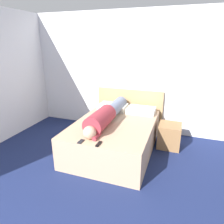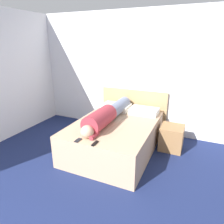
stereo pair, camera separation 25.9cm
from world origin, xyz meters
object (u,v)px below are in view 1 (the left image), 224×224
Objects in this scene: person_lying at (106,115)px; cell_phone at (81,141)px; pillow_second at (141,110)px; tv_remote at (99,144)px; pillow_near_headboard at (113,107)px; nightstand at (169,136)px; bed at (115,136)px.

cell_phone is at bearing -95.53° from person_lying.
cell_phone is at bearing -110.07° from pillow_second.
pillow_second is at bearing 79.40° from tv_remote.
person_lying reaches higher than pillow_second.
pillow_second is 1.59m from tv_remote.
pillow_near_headboard is 3.98× the size of tv_remote.
tv_remote reaches higher than nightstand.
bed is at bearing 14.15° from person_lying.
person_lying is (-1.11, -0.53, 0.48)m from nightstand.
pillow_second is at bearing 161.89° from nightstand.
tv_remote is at bearing -100.60° from pillow_second.
pillow_second is 1.67m from cell_phone.
pillow_near_headboard reaches higher than bed.
nightstand is 1.68m from tv_remote.
pillow_second is (0.35, 0.69, 0.34)m from bed.
nightstand is at bearing 26.82° from bed.
pillow_second reaches higher than nightstand.
bed is 4.13× the size of nightstand.
pillow_second is 4.36× the size of cell_phone.
pillow_near_headboard reaches higher than nightstand.
pillow_near_headboard is (-0.28, 0.69, 0.34)m from bed.
nightstand is 1.85m from cell_phone.
pillow_second is (0.49, 0.73, -0.09)m from person_lying.
person_lying is 3.09× the size of pillow_second.
person_lying is at bearing -124.06° from pillow_second.
bed is 0.45m from person_lying.
pillow_near_headboard is 4.59× the size of cell_phone.
person_lying reaches higher than pillow_near_headboard.
cell_phone is at bearing -131.13° from nightstand.
nightstand is 3.55× the size of cell_phone.
bed is 0.92m from tv_remote.
pillow_near_headboard reaches higher than pillow_second.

